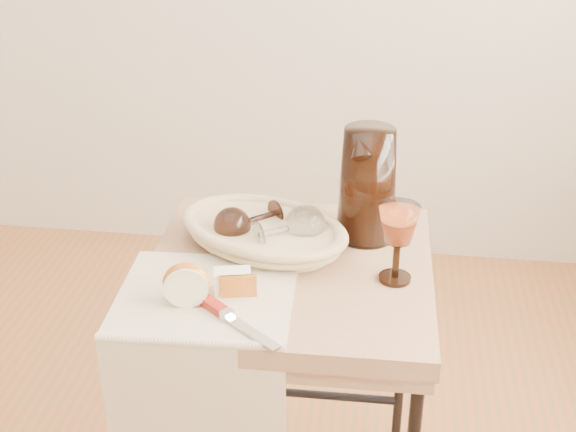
% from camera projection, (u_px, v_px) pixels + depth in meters
% --- Properties ---
extents(side_table, '(0.58, 0.58, 0.72)m').
position_uv_depth(side_table, '(289.00, 405.00, 1.70)').
color(side_table, brown).
rests_on(side_table, floor).
extents(tea_towel, '(0.34, 0.31, 0.01)m').
position_uv_depth(tea_towel, '(206.00, 295.00, 1.43)').
color(tea_towel, beige).
rests_on(tea_towel, side_table).
extents(bread_basket, '(0.39, 0.33, 0.05)m').
position_uv_depth(bread_basket, '(264.00, 234.00, 1.59)').
color(bread_basket, tan).
rests_on(bread_basket, side_table).
extents(goblet_lying_a, '(0.15, 0.14, 0.08)m').
position_uv_depth(goblet_lying_a, '(251.00, 220.00, 1.60)').
color(goblet_lying_a, black).
rests_on(goblet_lying_a, bread_basket).
extents(goblet_lying_b, '(0.16, 0.14, 0.08)m').
position_uv_depth(goblet_lying_b, '(286.00, 229.00, 1.56)').
color(goblet_lying_b, white).
rests_on(goblet_lying_b, bread_basket).
extents(pitcher, '(0.24, 0.29, 0.28)m').
position_uv_depth(pitcher, '(368.00, 184.00, 1.59)').
color(pitcher, black).
rests_on(pitcher, side_table).
extents(wine_goblet, '(0.10, 0.10, 0.16)m').
position_uv_depth(wine_goblet, '(397.00, 243.00, 1.45)').
color(wine_goblet, white).
rests_on(wine_goblet, side_table).
extents(apple_half, '(0.09, 0.06, 0.08)m').
position_uv_depth(apple_half, '(187.00, 282.00, 1.39)').
color(apple_half, '#B01A00').
rests_on(apple_half, tea_towel).
extents(apple_wedge, '(0.07, 0.05, 0.05)m').
position_uv_depth(apple_wedge, '(233.00, 281.00, 1.43)').
color(apple_wedge, '#FFFACB').
rests_on(apple_wedge, tea_towel).
extents(table_knife, '(0.19, 0.16, 0.02)m').
position_uv_depth(table_knife, '(230.00, 316.00, 1.35)').
color(table_knife, silver).
rests_on(table_knife, tea_towel).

